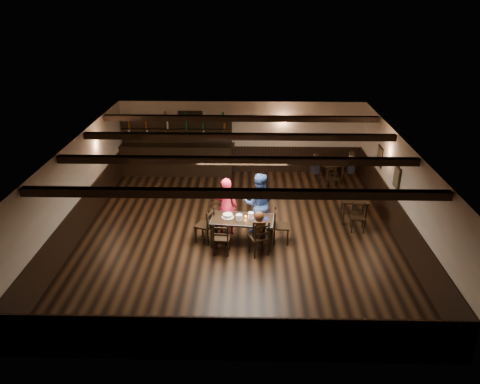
{
  "coord_description": "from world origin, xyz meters",
  "views": [
    {
      "loc": [
        0.32,
        -11.83,
        6.52
      ],
      "look_at": [
        0.04,
        0.2,
        1.22
      ],
      "focal_mm": 35.0,
      "sensor_mm": 36.0,
      "label": 1
    }
  ],
  "objects_px": {
    "dining_table": "(242,221)",
    "man_blue": "(259,203)",
    "bar_counter": "(177,155)",
    "chair_near_left": "(221,237)",
    "chair_near_right": "(260,236)",
    "woman_pink": "(226,206)",
    "cake": "(228,216)"
  },
  "relations": [
    {
      "from": "dining_table",
      "to": "man_blue",
      "type": "distance_m",
      "value": 0.83
    },
    {
      "from": "woman_pink",
      "to": "bar_counter",
      "type": "height_order",
      "value": "bar_counter"
    },
    {
      "from": "chair_near_left",
      "to": "cake",
      "type": "distance_m",
      "value": 0.76
    },
    {
      "from": "chair_near_left",
      "to": "dining_table",
      "type": "bearing_deg",
      "value": 48.62
    },
    {
      "from": "woman_pink",
      "to": "man_blue",
      "type": "xyz_separation_m",
      "value": [
        0.92,
        0.06,
        0.06
      ]
    },
    {
      "from": "chair_near_right",
      "to": "chair_near_left",
      "type": "bearing_deg",
      "value": 179.5
    },
    {
      "from": "cake",
      "to": "chair_near_right",
      "type": "bearing_deg",
      "value": -38.71
    },
    {
      "from": "chair_near_right",
      "to": "woman_pink",
      "type": "distance_m",
      "value": 1.57
    },
    {
      "from": "dining_table",
      "to": "chair_near_right",
      "type": "distance_m",
      "value": 0.79
    },
    {
      "from": "chair_near_right",
      "to": "bar_counter",
      "type": "distance_m",
      "value": 6.61
    },
    {
      "from": "chair_near_left",
      "to": "man_blue",
      "type": "relative_size",
      "value": 0.51
    },
    {
      "from": "man_blue",
      "to": "cake",
      "type": "xyz_separation_m",
      "value": [
        -0.85,
        -0.59,
        -0.11
      ]
    },
    {
      "from": "dining_table",
      "to": "bar_counter",
      "type": "xyz_separation_m",
      "value": [
        -2.55,
        5.25,
        0.05
      ]
    },
    {
      "from": "dining_table",
      "to": "man_blue",
      "type": "bearing_deg",
      "value": 56.06
    },
    {
      "from": "chair_near_right",
      "to": "bar_counter",
      "type": "bearing_deg",
      "value": 117.25
    },
    {
      "from": "chair_near_right",
      "to": "woman_pink",
      "type": "xyz_separation_m",
      "value": [
        -0.95,
        1.23,
        0.27
      ]
    },
    {
      "from": "man_blue",
      "to": "chair_near_right",
      "type": "bearing_deg",
      "value": 92.18
    },
    {
      "from": "dining_table",
      "to": "bar_counter",
      "type": "height_order",
      "value": "bar_counter"
    },
    {
      "from": "cake",
      "to": "bar_counter",
      "type": "bearing_deg",
      "value": 112.56
    },
    {
      "from": "dining_table",
      "to": "man_blue",
      "type": "relative_size",
      "value": 0.98
    },
    {
      "from": "chair_near_left",
      "to": "chair_near_right",
      "type": "bearing_deg",
      "value": -0.5
    },
    {
      "from": "chair_near_left",
      "to": "cake",
      "type": "height_order",
      "value": "chair_near_left"
    },
    {
      "from": "dining_table",
      "to": "cake",
      "type": "height_order",
      "value": "cake"
    },
    {
      "from": "dining_table",
      "to": "man_blue",
      "type": "xyz_separation_m",
      "value": [
        0.45,
        0.66,
        0.22
      ]
    },
    {
      "from": "bar_counter",
      "to": "woman_pink",
      "type": "bearing_deg",
      "value": -65.9
    },
    {
      "from": "man_blue",
      "to": "bar_counter",
      "type": "relative_size",
      "value": 0.42
    },
    {
      "from": "woman_pink",
      "to": "cake",
      "type": "xyz_separation_m",
      "value": [
        0.07,
        -0.52,
        -0.05
      ]
    },
    {
      "from": "chair_near_right",
      "to": "bar_counter",
      "type": "height_order",
      "value": "bar_counter"
    },
    {
      "from": "cake",
      "to": "bar_counter",
      "type": "distance_m",
      "value": 5.6
    },
    {
      "from": "dining_table",
      "to": "woman_pink",
      "type": "bearing_deg",
      "value": 128.04
    },
    {
      "from": "woman_pink",
      "to": "chair_near_left",
      "type": "bearing_deg",
      "value": 87.95
    },
    {
      "from": "woman_pink",
      "to": "cake",
      "type": "relative_size",
      "value": 5.17
    }
  ]
}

